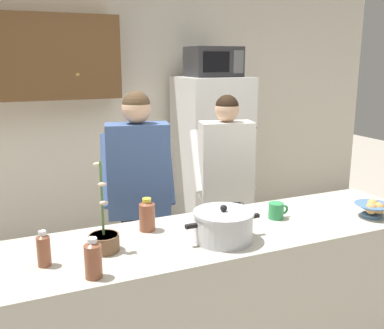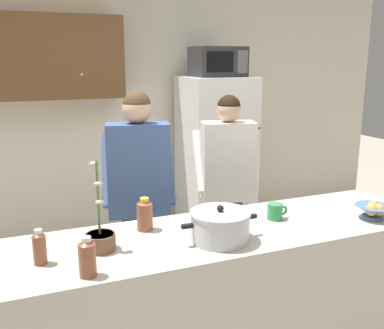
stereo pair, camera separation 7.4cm
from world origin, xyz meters
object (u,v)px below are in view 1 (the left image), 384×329
object	(u,v)px
cooking_pot	(223,226)
potted_orchid	(104,239)
microwave	(214,62)
bread_bowl	(373,209)
bottle_far_corner	(44,249)
refrigerator	(211,162)
bottle_near_edge	(147,215)
person_near_pot	(138,183)
person_by_sink	(225,172)
coffee_mug	(276,211)
bottle_mid_counter	(93,258)

from	to	relation	value
cooking_pot	potted_orchid	distance (m)	0.61
microwave	bread_bowl	xyz separation A→B (m)	(0.08, -2.00, -0.85)
bottle_far_corner	potted_orchid	world-z (taller)	potted_orchid
refrigerator	bread_bowl	world-z (taller)	refrigerator
bottle_near_edge	bottle_far_corner	size ratio (longest dim) A/B	1.09
person_near_pot	bread_bowl	xyz separation A→B (m)	(1.17, -0.93, -0.06)
bottle_near_edge	person_by_sink	bearing A→B (deg)	40.22
cooking_pot	bread_bowl	xyz separation A→B (m)	(0.98, -0.05, -0.03)
cooking_pot	bottle_far_corner	distance (m)	0.89
person_by_sink	coffee_mug	size ratio (longest dim) A/B	12.10
bottle_far_corner	bottle_mid_counter	bearing A→B (deg)	-47.79
cooking_pot	bottle_far_corner	world-z (taller)	cooking_pot
microwave	potted_orchid	size ratio (longest dim) A/B	1.05
coffee_mug	bottle_near_edge	size ratio (longest dim) A/B	0.71
cooking_pot	potted_orchid	world-z (taller)	potted_orchid
microwave	bottle_far_corner	xyz separation A→B (m)	(-1.79, -1.88, -0.82)
person_near_pot	bottle_far_corner	bearing A→B (deg)	-130.76
cooking_pot	bottle_mid_counter	world-z (taller)	cooking_pot
cooking_pot	person_by_sink	bearing A→B (deg)	61.50
microwave	coffee_mug	distance (m)	2.03
refrigerator	bottle_far_corner	size ratio (longest dim) A/B	9.88
refrigerator	coffee_mug	distance (m)	1.87
refrigerator	potted_orchid	bearing A→B (deg)	-129.04
coffee_mug	bottle_near_edge	distance (m)	0.77
coffee_mug	bottle_mid_counter	distance (m)	1.18
cooking_pot	potted_orchid	bearing A→B (deg)	168.84
cooking_pot	bottle_far_corner	xyz separation A→B (m)	(-0.89, 0.07, 0.00)
refrigerator	bottle_mid_counter	world-z (taller)	refrigerator
bottle_far_corner	person_near_pot	bearing A→B (deg)	49.24
refrigerator	person_by_sink	world-z (taller)	refrigerator
cooking_pot	bottle_mid_counter	xyz separation A→B (m)	(-0.70, -0.13, 0.01)
person_near_pot	bottle_mid_counter	bearing A→B (deg)	-116.83
bread_bowl	bottle_far_corner	distance (m)	1.87
microwave	refrigerator	bearing A→B (deg)	90.07
cooking_pot	bottle_mid_counter	size ratio (longest dim) A/B	2.33
bottle_mid_counter	bottle_far_corner	size ratio (longest dim) A/B	1.08
coffee_mug	potted_orchid	size ratio (longest dim) A/B	0.29
person_by_sink	potted_orchid	bearing A→B (deg)	-141.67
bottle_near_edge	bread_bowl	bearing A→B (deg)	-14.79
bottle_mid_counter	coffee_mug	bearing A→B (deg)	14.48
refrigerator	potted_orchid	distance (m)	2.38
microwave	bottle_mid_counter	size ratio (longest dim) A/B	2.62
person_near_pot	person_by_sink	size ratio (longest dim) A/B	1.04
person_near_pot	person_by_sink	bearing A→B (deg)	12.24
bread_bowl	bottle_near_edge	bearing A→B (deg)	165.21
cooking_pot	bottle_far_corner	bearing A→B (deg)	175.58
person_near_pot	coffee_mug	bearing A→B (deg)	-48.45
coffee_mug	potted_orchid	distance (m)	1.04
bread_bowl	bottle_mid_counter	size ratio (longest dim) A/B	1.16
person_by_sink	bread_bowl	bearing A→B (deg)	-69.08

